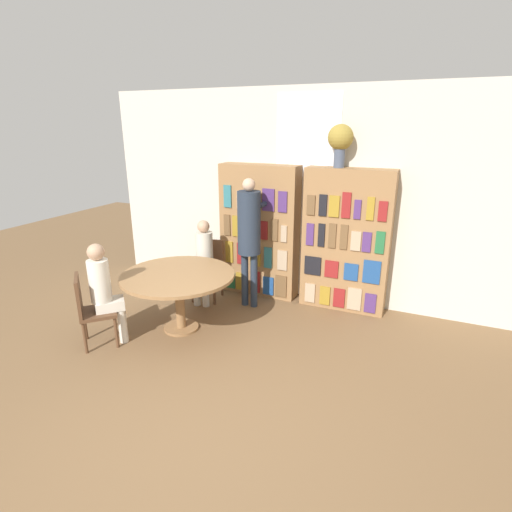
# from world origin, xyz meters

# --- Properties ---
(ground_plane) EXTENTS (16.00, 16.00, 0.00)m
(ground_plane) POSITION_xyz_m (0.00, 0.00, 0.00)
(ground_plane) COLOR brown
(wall_back) EXTENTS (6.40, 0.07, 3.00)m
(wall_back) POSITION_xyz_m (0.00, 3.24, 1.51)
(wall_back) COLOR beige
(wall_back) RESTS_ON ground_plane
(bookshelf_left) EXTENTS (1.17, 0.34, 1.96)m
(bookshelf_left) POSITION_xyz_m (-0.65, 3.05, 0.98)
(bookshelf_left) COLOR olive
(bookshelf_left) RESTS_ON ground_plane
(bookshelf_right) EXTENTS (1.17, 0.34, 1.96)m
(bookshelf_right) POSITION_xyz_m (0.65, 3.05, 0.98)
(bookshelf_right) COLOR olive
(bookshelf_right) RESTS_ON ground_plane
(flower_vase) EXTENTS (0.33, 0.33, 0.54)m
(flower_vase) POSITION_xyz_m (0.48, 3.05, 2.31)
(flower_vase) COLOR #475166
(flower_vase) RESTS_ON bookshelf_right
(reading_table) EXTENTS (1.40, 1.40, 0.75)m
(reading_table) POSITION_xyz_m (-1.09, 1.56, 0.65)
(reading_table) COLOR olive
(reading_table) RESTS_ON ground_plane
(chair_near_camera) EXTENTS (0.57, 0.57, 0.88)m
(chair_near_camera) POSITION_xyz_m (-1.82, 0.82, 0.48)
(chair_near_camera) COLOR brown
(chair_near_camera) RESTS_ON ground_plane
(chair_left_side) EXTENTS (0.46, 0.46, 0.88)m
(chair_left_side) POSITION_xyz_m (-1.27, 2.58, 0.48)
(chair_left_side) COLOR brown
(chair_left_side) RESTS_ON ground_plane
(seated_reader_left) EXTENTS (0.30, 0.38, 1.22)m
(seated_reader_left) POSITION_xyz_m (-1.24, 2.40, 0.68)
(seated_reader_left) COLOR beige
(seated_reader_left) RESTS_ON ground_plane
(seated_reader_right) EXTENTS (0.39, 0.40, 1.24)m
(seated_reader_right) POSITION_xyz_m (-1.69, 0.95, 0.70)
(seated_reader_right) COLOR silver
(seated_reader_right) RESTS_ON ground_plane
(librarian_standing) EXTENTS (0.32, 0.59, 1.83)m
(librarian_standing) POSITION_xyz_m (-0.58, 2.55, 1.13)
(librarian_standing) COLOR #232D3D
(librarian_standing) RESTS_ON ground_plane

